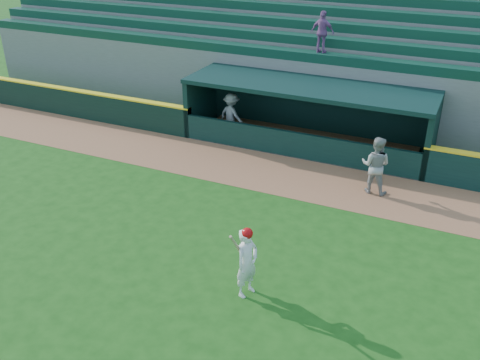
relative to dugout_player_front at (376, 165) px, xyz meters
The scene contains 9 objects.
ground 6.02m from the dugout_player_front, 123.00° to the right, with size 120.00×120.00×0.00m, color #194912.
warning_track 3.37m from the dugout_player_front, behind, with size 40.00×3.00×0.01m, color #8F5939.
field_wall_left 15.57m from the dugout_player_front, behind, with size 15.50×0.30×1.20m, color black.
wall_stripe_left 15.57m from the dugout_player_front, behind, with size 15.50×0.32×0.06m, color yellow.
dugout_player_front is the anchor object (origin of this frame).
dugout_player_inside 6.81m from the dugout_player_front, 158.52° to the left, with size 1.14×0.66×1.77m, color #A8A8A3.
dugout 4.45m from the dugout_player_front, 136.94° to the left, with size 9.40×2.80×2.46m.
stands 8.39m from the dugout_player_front, 113.14° to the left, with size 34.50×6.25×7.61m.
batter_at_plate 6.68m from the dugout_player_front, 104.07° to the right, with size 0.60×0.86×1.86m.
Camera 1 is at (5.79, -10.91, 8.32)m, focal length 40.00 mm.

